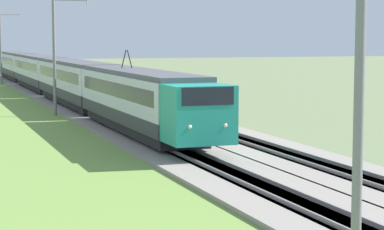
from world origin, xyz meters
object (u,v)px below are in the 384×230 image
object	(u,v)px
passenger_train	(54,74)
catenary_mast_near	(362,83)
catenary_mast_mid	(55,51)
catenary_mast_far	(1,45)

from	to	relation	value
passenger_train	catenary_mast_near	xyz separation A→B (m)	(-55.73, 2.55, 2.35)
catenary_mast_near	catenary_mast_mid	world-z (taller)	catenary_mast_mid
passenger_train	catenary_mast_mid	bearing A→B (deg)	-8.85
passenger_train	catenary_mast_far	world-z (taller)	catenary_mast_far
catenary_mast_mid	catenary_mast_far	distance (m)	39.32
passenger_train	catenary_mast_mid	xyz separation A→B (m)	(-16.40, 2.55, 2.44)
passenger_train	catenary_mast_far	distance (m)	23.20
passenger_train	catenary_mast_mid	world-z (taller)	catenary_mast_mid
catenary_mast_near	catenary_mast_mid	distance (m)	39.32
catenary_mast_mid	catenary_mast_far	size ratio (longest dim) A/B	0.98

